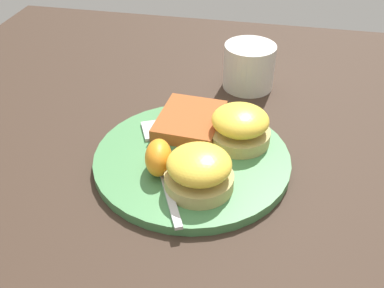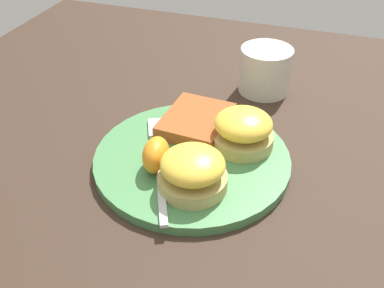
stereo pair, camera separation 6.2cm
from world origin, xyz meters
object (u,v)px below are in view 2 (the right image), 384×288
fork (159,158)px  cup (265,70)px  hashbrown_patty (196,121)px  orange_wedge (156,155)px  sandwich_benedict_right (243,130)px  sandwich_benedict_left (193,171)px

fork → cup: cup is taller
hashbrown_patty → fork: hashbrown_patty is taller
orange_wedge → fork: orange_wedge is taller
sandwich_benedict_right → cup: 0.19m
sandwich_benedict_left → orange_wedge: 0.06m
sandwich_benedict_left → fork: 0.08m
sandwich_benedict_left → cup: cup is taller
sandwich_benedict_right → fork: sandwich_benedict_right is taller
sandwich_benedict_left → orange_wedge: sandwich_benedict_left is taller
sandwich_benedict_right → sandwich_benedict_left: bearing=160.5°
hashbrown_patty → cup: 0.19m
cup → orange_wedge: bearing=162.1°
sandwich_benedict_right → hashbrown_patty: bearing=73.4°
hashbrown_patty → orange_wedge: size_ratio=1.89×
fork → cup: bearing=-19.8°
sandwich_benedict_right → fork: bearing=125.1°
hashbrown_patty → fork: (-0.10, 0.02, -0.01)m
sandwich_benedict_left → fork: size_ratio=0.42×
sandwich_benedict_left → fork: bearing=59.1°
hashbrown_patty → cup: bearing=-22.9°
sandwich_benedict_left → hashbrown_patty: bearing=16.5°
orange_wedge → cup: cup is taller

